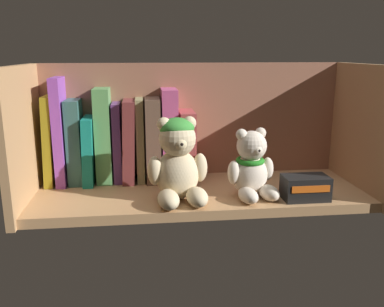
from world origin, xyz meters
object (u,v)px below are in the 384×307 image
object	(u,v)px
teddy_bear_smaller	(252,168)
book_9	(169,134)
book_7	(140,139)
small_product_box	(305,188)
teddy_bear_larger	(178,162)
book_0	(52,139)
book_4	(104,135)
book_1	(62,130)
book_8	(153,138)
book_6	(129,140)
book_5	(118,142)
book_2	(76,141)
book_3	(90,148)
book_10	(186,144)

from	to	relation	value
teddy_bear_smaller	book_9	bearing A→B (deg)	136.55
book_7	teddy_bear_smaller	size ratio (longest dim) A/B	1.34
small_product_box	teddy_bear_larger	bearing A→B (deg)	174.46
book_0	book_4	world-z (taller)	book_4
book_1	book_9	size ratio (longest dim) A/B	1.13
book_1	book_8	xyz separation A→B (cm)	(20.47, 0.00, -2.37)
book_8	book_9	world-z (taller)	book_9
small_product_box	teddy_bear_smaller	bearing A→B (deg)	163.80
book_4	book_8	world-z (taller)	book_4
book_7	small_product_box	distance (cm)	38.56
book_9	book_0	bearing A→B (deg)	180.00
book_7	book_0	bearing A→B (deg)	180.00
book_9	book_4	bearing A→B (deg)	180.00
teddy_bear_larger	small_product_box	xyz separation A→B (cm)	(25.78, -2.50, -5.61)
book_6	book_1	bearing A→B (deg)	180.00
book_0	teddy_bear_smaller	bearing A→B (deg)	-19.54
book_5	book_7	world-z (taller)	book_7
book_2	book_5	bearing A→B (deg)	0.00
book_2	book_3	size ratio (longest dim) A/B	1.25
teddy_bear_smaller	book_10	bearing A→B (deg)	128.62
book_5	teddy_bear_smaller	bearing A→B (deg)	-28.48
book_9	teddy_bear_smaller	world-z (taller)	book_9
book_10	book_9	bearing A→B (deg)	180.00
book_1	book_7	xyz separation A→B (cm)	(17.57, 0.00, -2.44)
book_2	teddy_bear_smaller	world-z (taller)	book_2
book_2	small_product_box	xyz separation A→B (cm)	(47.82, -18.20, -7.07)
book_8	book_7	bearing A→B (deg)	180.00
small_product_box	book_10	bearing A→B (deg)	141.21
book_1	book_6	distance (cm)	15.22
book_8	book_5	bearing A→B (deg)	180.00
book_1	teddy_bear_smaller	bearing A→B (deg)	-20.61
book_0	book_10	size ratio (longest dim) A/B	1.23
book_0	book_10	xyz separation A→B (cm)	(30.55, 0.00, -1.89)
book_4	book_6	size ratio (longest dim) A/B	1.14
book_6	book_2	bearing A→B (deg)	180.00
book_0	book_1	size ratio (longest dim) A/B	0.84
book_0	small_product_box	bearing A→B (deg)	-18.89
book_3	book_7	distance (cm)	11.67
book_1	book_9	bearing A→B (deg)	0.00
book_3	book_8	bearing A→B (deg)	0.00
book_3	book_0	bearing A→B (deg)	180.00
book_3	teddy_bear_smaller	bearing A→B (deg)	-23.87
book_1	book_9	distance (cm)	24.32
book_9	book_3	bearing A→B (deg)	180.00
book_10	teddy_bear_larger	distance (cm)	16.01
book_1	book_6	world-z (taller)	book_1
book_6	book_10	size ratio (longest dim) A/B	1.16
teddy_bear_smaller	small_product_box	distance (cm)	11.58
book_3	teddy_bear_larger	xyz separation A→B (cm)	(18.98, -15.70, 0.45)
book_6	book_10	xyz separation A→B (cm)	(13.18, 0.00, -1.27)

